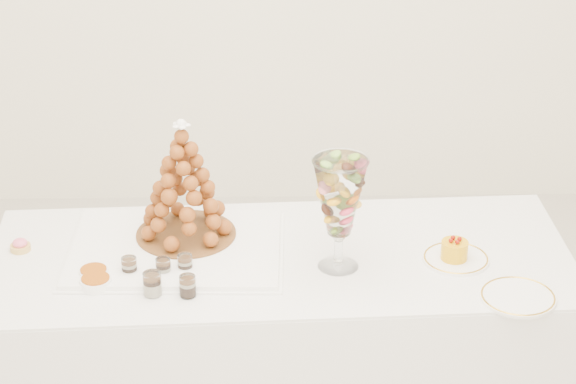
{
  "coord_description": "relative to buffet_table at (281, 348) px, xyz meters",
  "views": [
    {
      "loc": [
        -0.05,
        -2.91,
        2.5
      ],
      "look_at": [
        0.01,
        0.22,
        0.92
      ],
      "focal_mm": 70.0,
      "sensor_mm": 36.0,
      "label": 1
    }
  ],
  "objects": [
    {
      "name": "spare_plate",
      "position": [
        0.7,
        -0.27,
        0.36
      ],
      "size": [
        0.23,
        0.23,
        0.01
      ],
      "primitive_type": "cylinder",
      "color": "white",
      "rests_on": "buffet_table"
    },
    {
      "name": "verrine_b",
      "position": [
        -0.36,
        -0.12,
        0.39
      ],
      "size": [
        0.05,
        0.05,
        0.06
      ],
      "primitive_type": "cylinder",
      "rotation": [
        0.0,
        0.0,
        -0.06
      ],
      "color": "white",
      "rests_on": "buffet_table"
    },
    {
      "name": "buffet_table",
      "position": [
        0.0,
        0.0,
        0.0
      ],
      "size": [
        1.9,
        0.83,
        0.71
      ],
      "rotation": [
        0.0,
        0.0,
        0.04
      ],
      "color": "white",
      "rests_on": "ground"
    },
    {
      "name": "verrine_c",
      "position": [
        -0.3,
        -0.1,
        0.39
      ],
      "size": [
        0.06,
        0.06,
        0.06
      ],
      "primitive_type": "cylinder",
      "rotation": [
        0.0,
        0.0,
        0.22
      ],
      "color": "white",
      "rests_on": "buffet_table"
    },
    {
      "name": "verrine_a",
      "position": [
        -0.47,
        -0.12,
        0.39
      ],
      "size": [
        0.06,
        0.06,
        0.06
      ],
      "primitive_type": "cylinder",
      "rotation": [
        0.0,
        0.0,
        -0.21
      ],
      "color": "white",
      "rests_on": "buffet_table"
    },
    {
      "name": "croquembouche",
      "position": [
        -0.31,
        0.1,
        0.57
      ],
      "size": [
        0.33,
        0.33,
        0.41
      ],
      "rotation": [
        0.0,
        0.0,
        0.02
      ],
      "color": "brown",
      "rests_on": "lace_tray"
    },
    {
      "name": "mousse_cake",
      "position": [
        0.55,
        -0.04,
        0.39
      ],
      "size": [
        0.09,
        0.09,
        0.07
      ],
      "color": "#E3A30A",
      "rests_on": "cake_plate"
    },
    {
      "name": "ramekin_back",
      "position": [
        -0.58,
        -0.12,
        0.37
      ],
      "size": [
        0.09,
        0.09,
        0.03
      ],
      "primitive_type": "cylinder",
      "color": "white",
      "rests_on": "buffet_table"
    },
    {
      "name": "pink_tart",
      "position": [
        -0.84,
        0.05,
        0.37
      ],
      "size": [
        0.07,
        0.07,
        0.04
      ],
      "color": "tan",
      "rests_on": "buffet_table"
    },
    {
      "name": "macaron_vase",
      "position": [
        0.18,
        -0.07,
        0.59
      ],
      "size": [
        0.17,
        0.17,
        0.37
      ],
      "color": "white",
      "rests_on": "buffet_table"
    },
    {
      "name": "verrine_d",
      "position": [
        -0.39,
        -0.23,
        0.39
      ],
      "size": [
        0.06,
        0.06,
        0.07
      ],
      "primitive_type": "cylinder",
      "rotation": [
        0.0,
        0.0,
        -0.13
      ],
      "color": "white",
      "rests_on": "buffet_table"
    },
    {
      "name": "verrine_e",
      "position": [
        -0.28,
        -0.23,
        0.39
      ],
      "size": [
        0.06,
        0.06,
        0.07
      ],
      "primitive_type": "cylinder",
      "rotation": [
        0.0,
        0.0,
        0.26
      ],
      "color": "white",
      "rests_on": "buffet_table"
    },
    {
      "name": "ramekin_front",
      "position": [
        -0.56,
        -0.18,
        0.37
      ],
      "size": [
        0.1,
        0.1,
        0.03
      ],
      "primitive_type": "cylinder",
      "color": "white",
      "rests_on": "buffet_table"
    },
    {
      "name": "cake_plate",
      "position": [
        0.55,
        -0.04,
        0.36
      ],
      "size": [
        0.21,
        0.21,
        0.01
      ],
      "primitive_type": "cylinder",
      "color": "white",
      "rests_on": "buffet_table"
    },
    {
      "name": "lace_tray",
      "position": [
        -0.34,
        0.03,
        0.37
      ],
      "size": [
        0.68,
        0.52,
        0.02
      ],
      "primitive_type": "cube",
      "rotation": [
        0.0,
        0.0,
        -0.03
      ],
      "color": "white",
      "rests_on": "buffet_table"
    }
  ]
}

